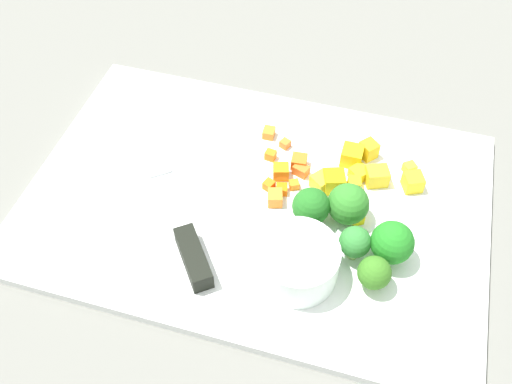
{
  "coord_description": "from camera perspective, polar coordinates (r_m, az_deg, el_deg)",
  "views": [
    {
      "loc": [
        0.1,
        -0.36,
        0.49
      ],
      "look_at": [
        0.0,
        0.0,
        0.02
      ],
      "focal_mm": 39.76,
      "sensor_mm": 36.0,
      "label": 1
    }
  ],
  "objects": [
    {
      "name": "pepper_dice_5",
      "position": [
        0.65,
        9.62,
        3.62
      ],
      "size": [
        0.02,
        0.02,
        0.02
      ],
      "primitive_type": "cube",
      "rotation": [
        0.0,
        0.0,
        3.13
      ],
      "color": "yellow",
      "rests_on": "cutting_board"
    },
    {
      "name": "pepper_dice_8",
      "position": [
        0.65,
        15.18,
        2.36
      ],
      "size": [
        0.02,
        0.02,
        0.01
      ],
      "primitive_type": "cube",
      "rotation": [
        0.0,
        0.0,
        2.22
      ],
      "color": "yellow",
      "rests_on": "cutting_board"
    },
    {
      "name": "carrot_dice_9",
      "position": [
        0.63,
        4.55,
        2.21
      ],
      "size": [
        0.02,
        0.02,
        0.01
      ],
      "primitive_type": "cube",
      "rotation": [
        0.0,
        0.0,
        1.24
      ],
      "color": "orange",
      "rests_on": "cutting_board"
    },
    {
      "name": "pepper_dice_7",
      "position": [
        0.62,
        9.85,
        0.83
      ],
      "size": [
        0.02,
        0.02,
        0.01
      ],
      "primitive_type": "cube",
      "rotation": [
        0.0,
        0.0,
        0.21
      ],
      "color": "yellow",
      "rests_on": "cutting_board"
    },
    {
      "name": "pepper_dice_4",
      "position": [
        0.64,
        15.51,
        0.98
      ],
      "size": [
        0.03,
        0.03,
        0.02
      ],
      "primitive_type": "cube",
      "rotation": [
        0.0,
        0.0,
        0.42
      ],
      "color": "yellow",
      "rests_on": "cutting_board"
    },
    {
      "name": "pepper_dice_9",
      "position": [
        0.62,
        6.61,
        1.01
      ],
      "size": [
        0.03,
        0.03,
        0.02
      ],
      "primitive_type": "cube",
      "rotation": [
        0.0,
        0.0,
        0.92
      ],
      "color": "yellow",
      "rests_on": "cutting_board"
    },
    {
      "name": "broccoli_floret_2",
      "position": [
        0.56,
        9.92,
        -5.02
      ],
      "size": [
        0.03,
        0.03,
        0.04
      ],
      "color": "#8FBB63",
      "rests_on": "cutting_board"
    },
    {
      "name": "pepper_dice_0",
      "position": [
        0.66,
        11.26,
        4.2
      ],
      "size": [
        0.02,
        0.02,
        0.02
      ],
      "primitive_type": "cube",
      "rotation": [
        0.0,
        0.0,
        2.42
      ],
      "color": "yellow",
      "rests_on": "cutting_board"
    },
    {
      "name": "carrot_dice_0",
      "position": [
        0.63,
        2.52,
        2.07
      ],
      "size": [
        0.02,
        0.02,
        0.02
      ],
      "primitive_type": "cube",
      "rotation": [
        0.0,
        0.0,
        0.28
      ],
      "color": "orange",
      "rests_on": "cutting_board"
    },
    {
      "name": "chef_knife",
      "position": [
        0.6,
        -8.3,
        -1.34
      ],
      "size": [
        0.22,
        0.28,
        0.02
      ],
      "rotation": [
        0.0,
        0.0,
        2.22
      ],
      "color": "silver",
      "rests_on": "cutting_board"
    },
    {
      "name": "pepper_dice_6",
      "position": [
        0.64,
        10.32,
        1.86
      ],
      "size": [
        0.03,
        0.03,
        0.01
      ],
      "primitive_type": "cube",
      "rotation": [
        0.0,
        0.0,
        2.44
      ],
      "color": "yellow",
      "rests_on": "cutting_board"
    },
    {
      "name": "prep_bowl",
      "position": [
        0.54,
        4.2,
        -7.05
      ],
      "size": [
        0.08,
        0.08,
        0.04
      ],
      "primitive_type": "cylinder",
      "color": "white",
      "rests_on": "cutting_board"
    },
    {
      "name": "carrot_dice_4",
      "position": [
        0.66,
        2.94,
        4.86
      ],
      "size": [
        0.01,
        0.01,
        0.01
      ],
      "primitive_type": "cube",
      "rotation": [
        0.0,
        0.0,
        1.14
      ],
      "color": "orange",
      "rests_on": "cutting_board"
    },
    {
      "name": "broccoli_floret_3",
      "position": [
        0.56,
        13.53,
        -5.0
      ],
      "size": [
        0.04,
        0.04,
        0.05
      ],
      "color": "#97B854",
      "rests_on": "cutting_board"
    },
    {
      "name": "carrot_dice_5",
      "position": [
        0.67,
        1.3,
        5.97
      ],
      "size": [
        0.01,
        0.01,
        0.01
      ],
      "primitive_type": "cube",
      "rotation": [
        0.0,
        0.0,
        0.02
      ],
      "color": "orange",
      "rests_on": "cutting_board"
    },
    {
      "name": "cutting_board",
      "position": [
        0.62,
        -0.0,
        -0.93
      ],
      "size": [
        0.49,
        0.33,
        0.01
      ],
      "primitive_type": "cube",
      "color": "white",
      "rests_on": "ground_plane"
    },
    {
      "name": "broccoli_floret_0",
      "position": [
        0.58,
        5.55,
        -1.49
      ],
      "size": [
        0.04,
        0.04,
        0.05
      ],
      "color": "#82C26D",
      "rests_on": "cutting_board"
    },
    {
      "name": "carrot_dice_8",
      "position": [
        0.62,
        3.85,
        0.74
      ],
      "size": [
        0.01,
        0.01,
        0.01
      ],
      "primitive_type": "cube",
      "rotation": [
        0.0,
        0.0,
        0.48
      ],
      "color": "orange",
      "rests_on": "cutting_board"
    },
    {
      "name": "carrot_dice_3",
      "position": [
        0.62,
        1.31,
        0.7
      ],
      "size": [
        0.01,
        0.01,
        0.01
      ],
      "primitive_type": "cube",
      "rotation": [
        0.0,
        0.0,
        1.19
      ],
      "color": "orange",
      "rests_on": "cutting_board"
    },
    {
      "name": "ground_plane",
      "position": [
        0.62,
        -0.0,
        -1.27
      ],
      "size": [
        4.0,
        4.0,
        0.0
      ],
      "primitive_type": "plane",
      "color": "slate"
    },
    {
      "name": "carrot_dice_2",
      "position": [
        0.64,
        4.35,
        3.04
      ],
      "size": [
        0.02,
        0.02,
        0.01
      ],
      "primitive_type": "cube",
      "rotation": [
        0.0,
        0.0,
        1.65
      ],
      "color": "orange",
      "rests_on": "cutting_board"
    },
    {
      "name": "pepper_dice_1",
      "position": [
        0.62,
        7.84,
        1.05
      ],
      "size": [
        0.03,
        0.03,
        0.02
      ],
      "primitive_type": "cube",
      "rotation": [
        0.0,
        0.0,
        0.32
      ],
      "color": "yellow",
      "rests_on": "cutting_board"
    },
    {
      "name": "carrot_dice_1",
      "position": [
        0.61,
        2.04,
        -0.24
      ],
      "size": [
        0.02,
        0.02,
        0.01
      ],
      "primitive_type": "cube",
      "rotation": [
        0.0,
        0.0,
        0.29
      ],
      "color": "orange",
      "rests_on": "cutting_board"
    },
    {
      "name": "pepper_dice_3",
      "position": [
        0.6,
        10.16,
        -2.16
      ],
      "size": [
        0.02,
        0.02,
        0.01
      ],
      "primitive_type": "cube",
      "rotation": [
        0.0,
        0.0,
        2.13
      ],
      "color": "yellow",
      "rests_on": "cutting_board"
    },
    {
      "name": "carrot_dice_6",
      "position": [
        0.65,
        1.2,
        3.79
      ],
      "size": [
        0.01,
        0.01,
        0.01
      ],
      "primitive_type": "cube",
      "rotation": [
        0.0,
        0.0,
        1.43
      ],
      "color": "orange",
      "rests_on": "cutting_board"
    },
    {
      "name": "pepper_dice_2",
      "position": [
        0.63,
        12.06,
        1.57
      ],
      "size": [
        0.03,
        0.03,
        0.02
      ],
      "primitive_type": "cube",
      "rotation": [
        0.0,
        0.0,
        0.39
      ],
      "color": "yellow",
      "rests_on": "cutting_board"
    },
    {
      "name": "broccoli_floret_1",
      "position": [
        0.54,
        11.8,
        -8.0
      ],
      "size": [
        0.03,
        0.03,
        0.04
      ],
      "color": "#91C360",
      "rests_on": "cutting_board"
    },
    {
      "name": "broccoli_floret_4",
      "position": [
        0.58,
        9.22,
        -1.37
      ],
      "size": [
        0.04,
        0.04,
        0.05
      ],
      "color": "#90BB55",
      "rests_on": "cutting_board"
    },
    {
      "name": "carrot_dice_7",
      "position": [
        0.61,
        2.6,
        0.28
      ],
      "size": [
        0.01,
        0.01,
        0.01
      ],
      "primitive_type": "cube",
      "rotation": [
        0.0,
        0.0,
        1.8
      ],
      "color": "orange",
      "rests_on": "cutting_board"
    }
  ]
}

